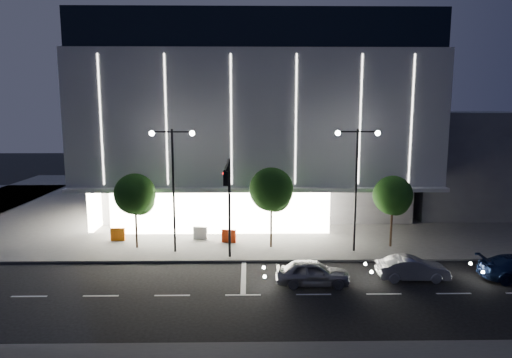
{
  "coord_description": "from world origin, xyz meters",
  "views": [
    {
      "loc": [
        2.33,
        -25.92,
        10.48
      ],
      "look_at": [
        2.91,
        8.91,
        5.0
      ],
      "focal_mm": 32.0,
      "sensor_mm": 36.0,
      "label": 1
    }
  ],
  "objects": [
    {
      "name": "traffic_mast",
      "position": [
        1.0,
        3.34,
        5.03
      ],
      "size": [
        0.33,
        5.89,
        7.07
      ],
      "color": "black",
      "rests_on": "ground"
    },
    {
      "name": "sidewalk_museum",
      "position": [
        5.0,
        24.0,
        0.07
      ],
      "size": [
        70.0,
        40.0,
        0.15
      ],
      "primitive_type": "cube",
      "color": "#474747",
      "rests_on": "ground"
    },
    {
      "name": "ground",
      "position": [
        0.0,
        0.0,
        0.0
      ],
      "size": [
        160.0,
        160.0,
        0.0
      ],
      "primitive_type": "plane",
      "color": "black",
      "rests_on": "ground"
    },
    {
      "name": "car_second",
      "position": [
        12.37,
        0.68,
        0.71
      ],
      "size": [
        4.32,
        1.56,
        1.42
      ],
      "primitive_type": "imported",
      "rotation": [
        0.0,
        0.0,
        1.56
      ],
      "color": "#B9BCC2",
      "rests_on": "ground"
    },
    {
      "name": "museum",
      "position": [
        2.98,
        22.31,
        9.27
      ],
      "size": [
        30.0,
        25.8,
        18.0
      ],
      "color": "#4C4C51",
      "rests_on": "ground"
    },
    {
      "name": "street_lamp_west",
      "position": [
        -3.0,
        6.0,
        5.96
      ],
      "size": [
        3.16,
        0.36,
        9.0
      ],
      "color": "black",
      "rests_on": "ground"
    },
    {
      "name": "street_lamp_east",
      "position": [
        10.0,
        6.0,
        5.96
      ],
      "size": [
        3.16,
        0.36,
        9.0
      ],
      "color": "black",
      "rests_on": "ground"
    },
    {
      "name": "car_lead",
      "position": [
        6.13,
        -0.05,
        0.75
      ],
      "size": [
        4.47,
        1.91,
        1.51
      ],
      "primitive_type": "imported",
      "rotation": [
        0.0,
        0.0,
        1.54
      ],
      "color": "gray",
      "rests_on": "ground"
    },
    {
      "name": "annex_building",
      "position": [
        26.0,
        24.0,
        5.0
      ],
      "size": [
        16.0,
        20.0,
        10.0
      ],
      "primitive_type": "cube",
      "color": "#4C4C51",
      "rests_on": "ground"
    },
    {
      "name": "tree_mid",
      "position": [
        4.03,
        7.02,
        4.33
      ],
      "size": [
        3.25,
        3.25,
        6.15
      ],
      "color": "black",
      "rests_on": "ground"
    },
    {
      "name": "barrier_c",
      "position": [
        0.8,
        8.2,
        0.65
      ],
      "size": [
        1.13,
        0.49,
        1.0
      ],
      "primitive_type": "cube",
      "rotation": [
        0.0,
        0.0,
        -0.22
      ],
      "color": "red",
      "rests_on": "sidewalk_museum"
    },
    {
      "name": "barrier_d",
      "position": [
        -1.5,
        9.09,
        0.65
      ],
      "size": [
        1.13,
        0.45,
        1.0
      ],
      "primitive_type": "cube",
      "rotation": [
        0.0,
        0.0,
        -0.19
      ],
      "color": "silver",
      "rests_on": "sidewalk_museum"
    },
    {
      "name": "tree_right",
      "position": [
        13.03,
        7.02,
        3.88
      ],
      "size": [
        2.91,
        2.91,
        5.51
      ],
      "color": "black",
      "rests_on": "ground"
    },
    {
      "name": "tree_left",
      "position": [
        -5.97,
        7.02,
        4.03
      ],
      "size": [
        3.02,
        3.02,
        5.72
      ],
      "color": "black",
      "rests_on": "ground"
    },
    {
      "name": "barrier_a",
      "position": [
        -7.93,
        8.84,
        0.65
      ],
      "size": [
        1.11,
        0.28,
        1.0
      ],
      "primitive_type": "cube",
      "rotation": [
        0.0,
        0.0,
        -0.03
      ],
      "color": "orange",
      "rests_on": "sidewalk_museum"
    }
  ]
}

